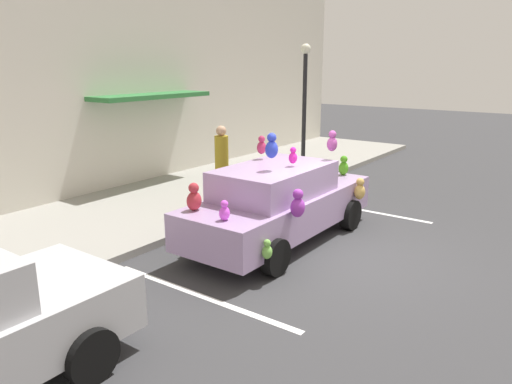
{
  "coord_description": "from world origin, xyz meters",
  "views": [
    {
      "loc": [
        -7.61,
        -3.63,
        3.43
      ],
      "look_at": [
        0.05,
        1.94,
        0.9
      ],
      "focal_mm": 34.1,
      "sensor_mm": 36.0,
      "label": 1
    }
  ],
  "objects_px": {
    "plush_covered_car": "(280,202)",
    "street_lamp_post": "(305,97)",
    "teddy_bear_on_sidewalk": "(237,190)",
    "pedestrian_near_shopfront": "(222,167)"
  },
  "relations": [
    {
      "from": "street_lamp_post",
      "to": "pedestrian_near_shopfront",
      "type": "relative_size",
      "value": 2.04
    },
    {
      "from": "plush_covered_car",
      "to": "street_lamp_post",
      "type": "distance_m",
      "value": 5.31
    },
    {
      "from": "plush_covered_car",
      "to": "street_lamp_post",
      "type": "xyz_separation_m",
      "value": [
        4.55,
        2.17,
        1.67
      ]
    },
    {
      "from": "teddy_bear_on_sidewalk",
      "to": "plush_covered_car",
      "type": "bearing_deg",
      "value": -122.93
    },
    {
      "from": "plush_covered_car",
      "to": "street_lamp_post",
      "type": "relative_size",
      "value": 1.22
    },
    {
      "from": "street_lamp_post",
      "to": "pedestrian_near_shopfront",
      "type": "bearing_deg",
      "value": 176.86
    },
    {
      "from": "plush_covered_car",
      "to": "pedestrian_near_shopfront",
      "type": "distance_m",
      "value": 2.6
    },
    {
      "from": "teddy_bear_on_sidewalk",
      "to": "pedestrian_near_shopfront",
      "type": "height_order",
      "value": "pedestrian_near_shopfront"
    },
    {
      "from": "teddy_bear_on_sidewalk",
      "to": "street_lamp_post",
      "type": "xyz_separation_m",
      "value": [
        3.16,
        0.02,
        2.06
      ]
    },
    {
      "from": "plush_covered_car",
      "to": "teddy_bear_on_sidewalk",
      "type": "xyz_separation_m",
      "value": [
        1.39,
        2.15,
        -0.39
      ]
    }
  ]
}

